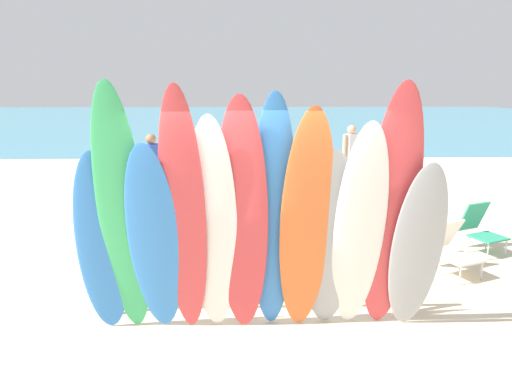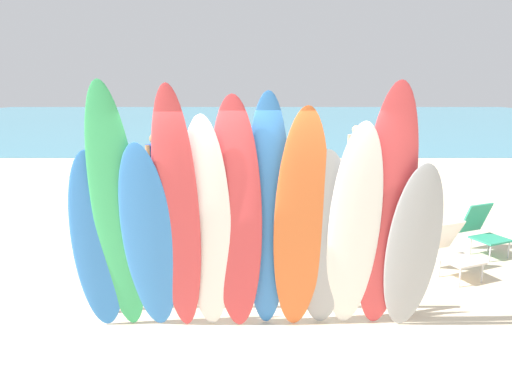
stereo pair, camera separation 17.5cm
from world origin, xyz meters
The scene contains 20 objects.
ground centered at (0.00, 14.00, 0.00)m, with size 60.00×60.00×0.00m, color beige.
ocean_water centered at (0.00, 32.25, 0.01)m, with size 60.00×40.00×0.02m, color teal.
surfboard_rack centered at (0.00, 0.00, 0.60)m, with size 3.84×0.07×0.74m.
surfboard_blue_0 centered at (-1.69, -0.44, 1.06)m, with size 0.54×0.08×2.14m, color #337AD1.
surfboard_green_1 centered at (-1.42, -0.54, 1.40)m, with size 0.51×0.06×2.86m, color #38B266.
surfboard_blue_2 centered at (-1.11, -0.52, 1.11)m, with size 0.55×0.07×2.28m, color #337AD1.
surfboard_red_3 centered at (-0.79, -0.59, 1.38)m, with size 0.46×0.07×2.83m, color #D13D42.
surfboard_white_4 centered at (-0.50, -0.48, 1.24)m, with size 0.52×0.06×2.52m, color white.
surfboard_red_5 centered at (-0.19, -0.48, 1.33)m, with size 0.56×0.07×2.69m, color #D13D42.
surfboard_blue_6 centered at (0.14, -0.42, 1.35)m, with size 0.49×0.07×2.72m, color #337AD1.
surfboard_orange_7 centered at (0.49, -0.48, 1.28)m, with size 0.57×0.07×2.60m, color orange.
surfboard_grey_8 centered at (0.76, -0.41, 1.06)m, with size 0.57×0.06×2.16m, color #999EA3.
surfboard_white_9 centered at (1.06, -0.48, 1.21)m, with size 0.55×0.07×2.47m, color white.
surfboard_red_10 centered at (1.40, -0.48, 1.40)m, with size 0.57×0.06×2.84m, color #D13D42.
surfboard_grey_11 centered at (1.70, -0.49, 1.00)m, with size 0.56×0.07×2.05m, color #999EA3.
beachgoer_midbeach centered at (2.65, 6.97, 0.98)m, with size 0.51×0.46×1.70m.
beachgoer_by_water centered at (-0.31, 3.52, 0.94)m, with size 0.60×0.30×1.63m.
beachgoer_strolling centered at (-2.24, 5.11, 0.97)m, with size 0.44×0.59×1.68m.
beach_chair_red centered at (3.76, 2.11, 0.43)m, with size 0.73×0.81×0.83m.
beach_chair_blue centered at (2.88, 1.19, 0.42)m, with size 0.75×0.87×0.79m.
Camera 1 is at (-0.15, -5.17, 2.74)m, focal length 32.48 mm.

